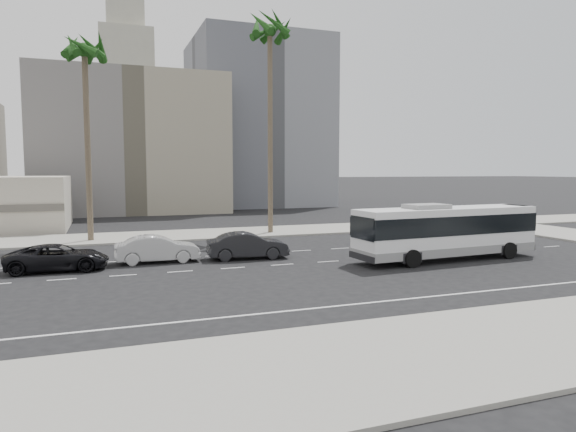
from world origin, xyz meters
name	(u,v)px	position (x,y,z in m)	size (l,w,h in m)	color
ground	(371,259)	(0.00, 0.00, 0.00)	(700.00, 700.00, 0.00)	black
sidewalk_north	(288,231)	(0.00, 15.50, 0.07)	(120.00, 7.00, 0.15)	gray
midrise_beige_west	(131,145)	(-12.00, 45.00, 9.00)	(24.00, 18.00, 18.00)	slate
midrise_gray_center	(257,124)	(8.00, 52.00, 13.00)	(20.00, 20.00, 26.00)	slate
civic_tower	(127,105)	(-2.00, 250.00, 38.83)	(42.00, 42.00, 129.00)	#BBB7A1
highrise_right	(226,112)	(45.00, 230.00, 35.00)	(26.00, 26.00, 70.00)	slate
highrise_far	(256,128)	(70.00, 260.00, 30.00)	(22.00, 22.00, 60.00)	slate
city_bus	(446,230)	(4.24, -1.84, 1.86)	(12.43, 3.49, 3.53)	white
car_a	(248,245)	(-7.35, 2.79, 0.84)	(5.10, 1.78, 1.68)	black
car_b	(157,249)	(-12.85, 3.43, 0.83)	(5.01, 1.75, 1.65)	#B1B1B1
car_c	(58,257)	(-18.35, 2.66, 0.75)	(5.39, 2.49, 1.50)	black
palm_near	(270,35)	(-2.03, 14.34, 17.10)	(5.61, 5.61, 18.87)	brown
palm_mid	(84,54)	(-16.84, 14.33, 14.36)	(5.17, 5.17, 15.96)	brown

